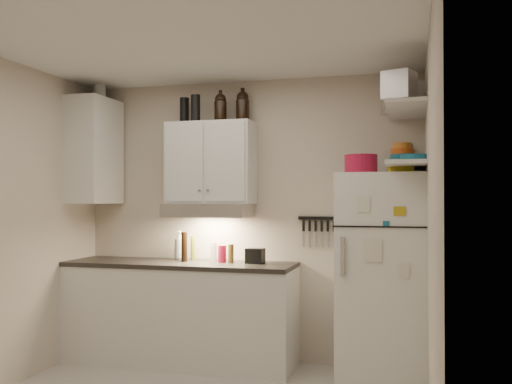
# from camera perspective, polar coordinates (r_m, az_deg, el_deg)

# --- Properties ---
(ceiling) EXTENTS (3.20, 3.00, 0.02)m
(ceiling) POSITION_cam_1_polar(r_m,az_deg,el_deg) (4.07, -7.01, 15.24)
(ceiling) COLOR silver
(ceiling) RESTS_ON ground
(back_wall) EXTENTS (3.20, 0.02, 2.60)m
(back_wall) POSITION_cam_1_polar(r_m,az_deg,el_deg) (5.35, -0.85, -2.77)
(back_wall) COLOR beige
(back_wall) RESTS_ON ground
(right_wall) EXTENTS (0.02, 3.00, 2.60)m
(right_wall) POSITION_cam_1_polar(r_m,az_deg,el_deg) (3.63, 17.25, -3.70)
(right_wall) COLOR beige
(right_wall) RESTS_ON ground
(base_cabinet) EXTENTS (2.10, 0.60, 0.88)m
(base_cabinet) POSITION_cam_1_polar(r_m,az_deg,el_deg) (5.34, -7.62, -12.07)
(base_cabinet) COLOR silver
(base_cabinet) RESTS_ON floor
(countertop) EXTENTS (2.10, 0.62, 0.04)m
(countertop) POSITION_cam_1_polar(r_m,az_deg,el_deg) (5.27, -7.61, -7.16)
(countertop) COLOR #272422
(countertop) RESTS_ON base_cabinet
(upper_cabinet) EXTENTS (0.80, 0.33, 0.75)m
(upper_cabinet) POSITION_cam_1_polar(r_m,az_deg,el_deg) (5.28, -4.52, 2.91)
(upper_cabinet) COLOR silver
(upper_cabinet) RESTS_ON back_wall
(side_cabinet) EXTENTS (0.33, 0.55, 1.00)m
(side_cabinet) POSITION_cam_1_polar(r_m,az_deg,el_deg) (5.66, -15.89, 3.96)
(side_cabinet) COLOR silver
(side_cabinet) RESTS_ON left_wall
(range_hood) EXTENTS (0.76, 0.46, 0.12)m
(range_hood) POSITION_cam_1_polar(r_m,az_deg,el_deg) (5.21, -4.76, -1.83)
(range_hood) COLOR silver
(range_hood) RESTS_ON back_wall
(fridge) EXTENTS (0.70, 0.68, 1.70)m
(fridge) POSITION_cam_1_polar(r_m,az_deg,el_deg) (4.83, 12.49, -8.33)
(fridge) COLOR white
(fridge) RESTS_ON floor
(shelf_hi) EXTENTS (0.30, 0.95, 0.03)m
(shelf_hi) POSITION_cam_1_polar(r_m,az_deg,el_deg) (4.70, 14.82, 7.98)
(shelf_hi) COLOR silver
(shelf_hi) RESTS_ON right_wall
(shelf_lo) EXTENTS (0.30, 0.95, 0.03)m
(shelf_lo) POSITION_cam_1_polar(r_m,az_deg,el_deg) (4.65, 14.84, 2.62)
(shelf_lo) COLOR silver
(shelf_lo) RESTS_ON right_wall
(knife_strip) EXTENTS (0.42, 0.02, 0.03)m
(knife_strip) POSITION_cam_1_polar(r_m,az_deg,el_deg) (5.17, 6.55, -2.61)
(knife_strip) COLOR black
(knife_strip) RESTS_ON back_wall
(dutch_oven) EXTENTS (0.31, 0.31, 0.16)m
(dutch_oven) POSITION_cam_1_polar(r_m,az_deg,el_deg) (4.77, 10.44, 2.74)
(dutch_oven) COLOR #AC1437
(dutch_oven) RESTS_ON fridge
(book_stack) EXTENTS (0.21, 0.25, 0.08)m
(book_stack) POSITION_cam_1_polar(r_m,az_deg,el_deg) (4.66, 14.22, 2.34)
(book_stack) COLOR #B79916
(book_stack) RESTS_ON fridge
(spice_jar) EXTENTS (0.08, 0.08, 0.11)m
(spice_jar) POSITION_cam_1_polar(r_m,az_deg,el_deg) (4.66, 13.75, 2.54)
(spice_jar) COLOR silver
(spice_jar) RESTS_ON fridge
(stock_pot) EXTENTS (0.37, 0.37, 0.20)m
(stock_pot) POSITION_cam_1_polar(r_m,az_deg,el_deg) (5.03, 13.96, 8.74)
(stock_pot) COLOR silver
(stock_pot) RESTS_ON shelf_hi
(tin_a) EXTENTS (0.23, 0.22, 0.19)m
(tin_a) POSITION_cam_1_polar(r_m,az_deg,el_deg) (4.71, 15.07, 9.34)
(tin_a) COLOR #AAAAAD
(tin_a) RESTS_ON shelf_hi
(tin_b) EXTENTS (0.26, 0.26, 0.21)m
(tin_b) POSITION_cam_1_polar(r_m,az_deg,el_deg) (4.36, 14.13, 10.24)
(tin_b) COLOR #AAAAAD
(tin_b) RESTS_ON shelf_hi
(bowl_teal) EXTENTS (0.24, 0.24, 0.10)m
(bowl_teal) POSITION_cam_1_polar(r_m,az_deg,el_deg) (5.03, 14.63, 3.10)
(bowl_teal) COLOR #176080
(bowl_teal) RESTS_ON shelf_lo
(bowl_orange) EXTENTS (0.19, 0.19, 0.06)m
(bowl_orange) POSITION_cam_1_polar(r_m,az_deg,el_deg) (5.13, 14.40, 3.89)
(bowl_orange) COLOR #DF5415
(bowl_orange) RESTS_ON bowl_teal
(bowl_yellow) EXTENTS (0.15, 0.15, 0.05)m
(bowl_yellow) POSITION_cam_1_polar(r_m,az_deg,el_deg) (5.13, 14.40, 4.49)
(bowl_yellow) COLOR orange
(bowl_yellow) RESTS_ON bowl_orange
(plates) EXTENTS (0.29, 0.29, 0.06)m
(plates) POSITION_cam_1_polar(r_m,az_deg,el_deg) (4.68, 15.80, 3.18)
(plates) COLOR #176080
(plates) RESTS_ON shelf_lo
(growler_a) EXTENTS (0.15, 0.15, 0.27)m
(growler_a) POSITION_cam_1_polar(r_m,az_deg,el_deg) (5.30, -3.57, 8.44)
(growler_a) COLOR black
(growler_a) RESTS_ON upper_cabinet
(growler_b) EXTENTS (0.15, 0.15, 0.29)m
(growler_b) POSITION_cam_1_polar(r_m,az_deg,el_deg) (5.31, -1.35, 8.55)
(growler_b) COLOR black
(growler_b) RESTS_ON upper_cabinet
(thermos_a) EXTENTS (0.09, 0.09, 0.25)m
(thermos_a) POSITION_cam_1_polar(r_m,az_deg,el_deg) (5.31, -6.07, 8.31)
(thermos_a) COLOR black
(thermos_a) RESTS_ON upper_cabinet
(thermos_b) EXTENTS (0.09, 0.09, 0.25)m
(thermos_b) POSITION_cam_1_polar(r_m,az_deg,el_deg) (5.48, -7.18, 8.04)
(thermos_b) COLOR black
(thermos_b) RESTS_ON upper_cabinet
(side_jar) EXTENTS (0.13, 0.13, 0.16)m
(side_jar) POSITION_cam_1_polar(r_m,az_deg,el_deg) (5.82, -15.38, 9.59)
(side_jar) COLOR silver
(side_jar) RESTS_ON side_cabinet
(soap_bottle) EXTENTS (0.12, 0.12, 0.30)m
(soap_bottle) POSITION_cam_1_polar(r_m,az_deg,el_deg) (5.43, -7.65, -5.14)
(soap_bottle) COLOR silver
(soap_bottle) RESTS_ON countertop
(pepper_mill) EXTENTS (0.06, 0.06, 0.17)m
(pepper_mill) POSITION_cam_1_polar(r_m,az_deg,el_deg) (5.14, -2.53, -6.16)
(pepper_mill) COLOR brown
(pepper_mill) RESTS_ON countertop
(oil_bottle) EXTENTS (0.05, 0.05, 0.22)m
(oil_bottle) POSITION_cam_1_polar(r_m,az_deg,el_deg) (5.36, -6.34, -5.64)
(oil_bottle) COLOR #636E1B
(oil_bottle) RESTS_ON countertop
(vinegar_bottle) EXTENTS (0.06, 0.06, 0.27)m
(vinegar_bottle) POSITION_cam_1_polar(r_m,az_deg,el_deg) (5.27, -7.18, -5.46)
(vinegar_bottle) COLOR black
(vinegar_bottle) RESTS_ON countertop
(clear_bottle) EXTENTS (0.08, 0.08, 0.17)m
(clear_bottle) POSITION_cam_1_polar(r_m,az_deg,el_deg) (5.28, -4.25, -5.99)
(clear_bottle) COLOR silver
(clear_bottle) RESTS_ON countertop
(red_jar) EXTENTS (0.10, 0.10, 0.15)m
(red_jar) POSITION_cam_1_polar(r_m,az_deg,el_deg) (5.18, -3.40, -6.20)
(red_jar) COLOR #AC1437
(red_jar) RESTS_ON countertop
(caddy) EXTENTS (0.17, 0.12, 0.13)m
(caddy) POSITION_cam_1_polar(r_m,az_deg,el_deg) (5.08, -0.08, -6.41)
(caddy) COLOR black
(caddy) RESTS_ON countertop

